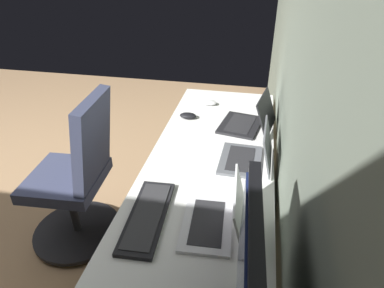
# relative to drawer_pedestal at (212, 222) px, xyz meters

# --- Properties ---
(wall_back) EXTENTS (5.01, 0.10, 2.60)m
(wall_back) POSITION_rel_drawer_pedestal_xyz_m (-0.14, 0.36, 0.95)
(wall_back) COLOR slate
(wall_back) RESTS_ON ground
(desk) EXTENTS (2.29, 0.63, 0.73)m
(desk) POSITION_rel_drawer_pedestal_xyz_m (0.19, -0.03, 0.32)
(desk) COLOR white
(desk) RESTS_ON ground
(drawer_pedestal) EXTENTS (0.40, 0.51, 0.69)m
(drawer_pedestal) POSITION_rel_drawer_pedestal_xyz_m (0.00, 0.00, 0.00)
(drawer_pedestal) COLOR white
(drawer_pedestal) RESTS_ON ground
(laptop_leftmost) EXTENTS (0.34, 0.34, 0.21)m
(laptop_leftmost) POSITION_rel_drawer_pedestal_xyz_m (-0.43, 0.15, 0.43)
(laptop_leftmost) COLOR black
(laptop_leftmost) RESTS_ON desk
(laptop_left) EXTENTS (0.29, 0.26, 0.20)m
(laptop_left) POSITION_rel_drawer_pedestal_xyz_m (-0.05, 0.17, 0.43)
(laptop_left) COLOR #595B60
(laptop_left) RESTS_ON desk
(laptop_center) EXTENTS (0.32, 0.26, 0.19)m
(laptop_center) POSITION_rel_drawer_pedestal_xyz_m (0.41, 0.08, 0.43)
(laptop_center) COLOR silver
(laptop_center) RESTS_ON desk
(keyboard_spare) EXTENTS (0.43, 0.16, 0.02)m
(keyboard_spare) POSITION_rel_drawer_pedestal_xyz_m (0.42, -0.21, 0.39)
(keyboard_spare) COLOR black
(keyboard_spare) RESTS_ON desk
(mouse_main) EXTENTS (0.06, 0.10, 0.03)m
(mouse_main) POSITION_rel_drawer_pedestal_xyz_m (-0.48, -0.23, 0.40)
(mouse_main) COLOR black
(mouse_main) RESTS_ON desk
(mouse_spare) EXTENTS (0.06, 0.10, 0.03)m
(mouse_spare) POSITION_rel_drawer_pedestal_xyz_m (-0.70, -0.14, 0.40)
(mouse_spare) COLOR silver
(mouse_spare) RESTS_ON desk
(office_chair) EXTENTS (0.56, 0.57, 0.97)m
(office_chair) POSITION_rel_drawer_pedestal_xyz_m (-0.07, -0.82, 0.11)
(office_chair) COLOR #383D56
(office_chair) RESTS_ON ground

